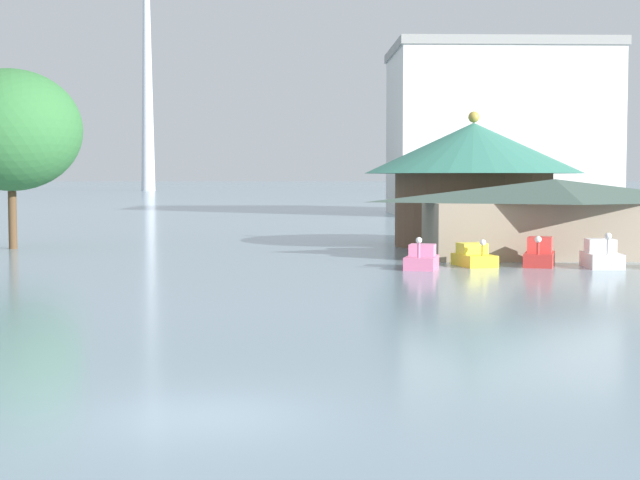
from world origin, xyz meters
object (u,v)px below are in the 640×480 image
(background_building_block, at_px, (497,130))
(pedal_boat_red, at_px, (539,254))
(pedal_boat_pink, at_px, (422,259))
(pedal_boat_white, at_px, (602,256))
(boathouse, at_px, (555,216))
(pedal_boat_yellow, at_px, (474,257))
(green_roof_pavilion, at_px, (473,174))
(shoreline_tree_tall_left, at_px, (11,130))

(background_building_block, bearing_deg, pedal_boat_red, -100.10)
(pedal_boat_pink, xyz_separation_m, pedal_boat_white, (8.66, 0.44, 0.08))
(boathouse, xyz_separation_m, background_building_block, (9.88, 62.10, 7.53))
(pedal_boat_white, bearing_deg, boathouse, -169.89)
(pedal_boat_pink, xyz_separation_m, background_building_block, (17.90, 68.63, 9.26))
(pedal_boat_red, xyz_separation_m, background_building_block, (11.96, 67.18, 9.18))
(pedal_boat_yellow, xyz_separation_m, boathouse, (5.32, 5.23, 1.75))
(green_roof_pavilion, relative_size, background_building_block, 0.55)
(pedal_boat_red, height_order, boathouse, boathouse)
(pedal_boat_pink, distance_m, green_roof_pavilion, 16.66)
(boathouse, relative_size, background_building_block, 0.59)
(boathouse, bearing_deg, green_roof_pavilion, 107.58)
(shoreline_tree_tall_left, height_order, background_building_block, background_building_block)
(pedal_boat_yellow, height_order, pedal_boat_red, pedal_boat_red)
(shoreline_tree_tall_left, bearing_deg, boathouse, -12.80)
(pedal_boat_yellow, bearing_deg, pedal_boat_white, 69.33)
(pedal_boat_white, height_order, green_roof_pavilion, green_roof_pavilion)
(pedal_boat_yellow, xyz_separation_m, background_building_block, (15.20, 67.34, 9.28))
(pedal_boat_pink, height_order, pedal_boat_white, pedal_boat_white)
(pedal_boat_red, bearing_deg, pedal_boat_pink, -58.85)
(shoreline_tree_tall_left, relative_size, background_building_block, 0.44)
(shoreline_tree_tall_left, bearing_deg, pedal_boat_pink, -30.72)
(pedal_boat_pink, xyz_separation_m, boathouse, (8.02, 6.53, 1.74))
(pedal_boat_red, bearing_deg, background_building_block, -172.68)
(pedal_boat_yellow, bearing_deg, boathouse, 121.99)
(pedal_boat_pink, distance_m, pedal_boat_white, 8.67)
(pedal_boat_pink, bearing_deg, background_building_block, -179.95)
(green_roof_pavilion, xyz_separation_m, shoreline_tree_tall_left, (-28.00, -1.78, 2.62))
(boathouse, relative_size, shoreline_tree_tall_left, 1.36)
(pedal_boat_red, relative_size, shoreline_tree_tall_left, 0.30)
(pedal_boat_red, xyz_separation_m, shoreline_tree_tall_left, (-28.70, 12.07, 6.54))
(pedal_boat_red, distance_m, boathouse, 5.73)
(pedal_boat_yellow, bearing_deg, pedal_boat_pink, -76.95)
(pedal_boat_pink, relative_size, boathouse, 0.19)
(pedal_boat_pink, height_order, pedal_boat_red, pedal_boat_pink)
(pedal_boat_white, bearing_deg, background_building_block, 176.37)
(pedal_boat_yellow, height_order, boathouse, boathouse)
(pedal_boat_yellow, distance_m, boathouse, 7.67)
(green_roof_pavilion, bearing_deg, pedal_boat_red, -87.12)
(boathouse, relative_size, green_roof_pavilion, 1.07)
(pedal_boat_yellow, distance_m, shoreline_tree_tall_left, 29.01)
(pedal_boat_pink, bearing_deg, pedal_boat_yellow, 130.28)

